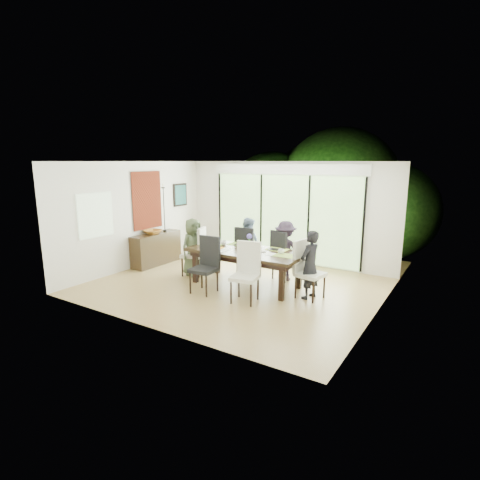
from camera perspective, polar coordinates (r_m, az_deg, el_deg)
The scene contains 62 objects.
floor at distance 8.31m, azimuth -0.93°, elevation -7.10°, with size 6.00×5.00×0.01m, color olive.
ceiling at distance 7.86m, azimuth -0.99°, elevation 11.93°, with size 6.00×5.00×0.01m, color white.
wall_back at distance 10.14m, azimuth 6.85°, elevation 4.16°, with size 6.00×0.02×2.70m, color silver.
wall_front at distance 6.07m, azimuth -14.05°, elevation -1.30°, with size 6.00×0.02×2.70m, color white.
wall_left at distance 9.93m, azimuth -15.69°, elevation 3.64°, with size 0.02×5.00×2.70m, color beige.
wall_right at distance 6.83m, azimuth 20.67°, elevation -0.27°, with size 0.02×5.00×2.70m, color silver.
glass_doors at distance 10.13m, azimuth 6.73°, elevation 3.30°, with size 4.20×0.02×2.30m, color #598C3F.
blinds_header at distance 10.01m, azimuth 6.89°, elevation 10.67°, with size 4.40×0.06×0.28m, color white.
mullion_a at distance 11.17m, azimuth -3.07°, elevation 4.16°, with size 0.05×0.04×2.30m, color black.
mullion_b at distance 10.44m, azimuth 3.23°, elevation 3.61°, with size 0.05×0.04×2.30m, color black.
mullion_c at distance 9.84m, azimuth 10.39°, elevation 2.93°, with size 0.05×0.04×2.30m, color black.
mullion_d at distance 9.42m, azimuth 18.30°, elevation 2.13°, with size 0.05×0.04×2.30m, color black.
side_window at distance 9.12m, azimuth -21.15°, elevation 3.54°, with size 0.02×0.90×1.00m, color #8CAD7F.
deck at distance 11.20m, azimuth 8.64°, elevation -2.45°, with size 6.00×1.80×0.10m, color brown.
rail_top at distance 11.80m, azimuth 10.30°, elevation 1.20°, with size 6.00×0.08×0.06m, color brown.
foliage_left at distance 13.32m, azimuth 4.85°, elevation 6.42°, with size 3.20×3.20×3.20m, color #14380F.
foliage_mid at distance 13.01m, azimuth 14.83°, elevation 7.53°, with size 4.00×4.00×4.00m, color #14380F.
foliage_right at distance 11.85m, azimuth 21.83°, elevation 4.06°, with size 2.80×2.80×2.80m, color #14380F.
foliage_far at distance 14.00m, azimuth 11.75°, elevation 7.22°, with size 3.60×3.60×3.60m, color #14380F.
table_top at distance 8.17m, azimuth 0.93°, elevation -1.76°, with size 2.57×1.18×0.06m, color black.
table_apron at distance 8.19m, azimuth 0.93°, elevation -2.41°, with size 2.36×0.96×0.11m, color black.
table_leg_fl at distance 8.54m, azimuth -6.81°, elevation -4.03°, with size 0.10×0.10×0.74m, color black.
table_leg_fr at distance 7.42m, azimuth 6.36°, elevation -6.48°, with size 0.10×0.10×0.74m, color black.
table_leg_bl at distance 9.19m, azimuth -3.44°, elevation -2.81°, with size 0.10×0.10×0.74m, color black.
table_leg_br at distance 8.17m, azimuth 9.02°, elevation -4.83°, with size 0.10×0.10×0.74m, color black.
chair_left_end at distance 9.06m, azimuth -7.20°, elevation -1.67°, with size 0.49×0.49×1.18m, color beige, non-canonical shape.
chair_right_end at distance 7.57m, azimuth 10.70°, elevation -4.50°, with size 0.49×0.49×1.18m, color silver, non-canonical shape.
chair_far_left at distance 9.14m, azimuth 1.29°, elevation -1.45°, with size 0.49×0.49×1.18m, color black, non-canonical shape.
chair_far_right at distance 8.69m, azimuth 6.96°, elevation -2.25°, with size 0.49×0.49×1.18m, color black, non-canonical shape.
chair_near_left at distance 7.80m, azimuth -5.56°, elevation -3.86°, with size 0.49×0.49×1.18m, color black, non-canonical shape.
chair_near_right at distance 7.25m, azimuth 0.73°, elevation -5.03°, with size 0.49×0.49×1.18m, color white, non-canonical shape.
person_left_end at distance 9.02m, azimuth -7.12°, elevation -1.06°, with size 0.65×0.41×1.38m, color #445136.
person_right_end at distance 7.55m, azimuth 10.59°, elevation -3.74°, with size 0.65×0.41×1.38m, color black.
person_far_left at distance 9.10m, azimuth 1.23°, elevation -0.85°, with size 0.65×0.41×1.38m, color #7186A3.
person_far_right at distance 8.65m, azimuth 6.92°, elevation -1.63°, with size 0.65×0.41×1.38m, color #2B2030.
placemat_left at distance 8.68m, azimuth -4.43°, elevation -0.74°, with size 0.47×0.34×0.01m, color #8FB23F.
placemat_right at distance 7.72m, azimuth 6.97°, elevation -2.38°, with size 0.47×0.34×0.01m, color olive.
placemat_far_l at distance 8.72m, azimuth -0.22°, elevation -0.64°, with size 0.47×0.34×0.01m, color #7DA53B.
placemat_far_r at distance 8.24m, azimuth 5.65°, elevation -1.44°, with size 0.47×0.34×0.01m, color #B1C747.
placemat_paper at distance 8.21m, azimuth -3.44°, elevation -1.45°, with size 0.47×0.34×0.01m, color white.
tablet_far_l at distance 8.63m, azimuth 0.16°, elevation -0.71°, with size 0.28×0.19×0.01m, color black.
tablet_far_r at distance 8.22m, azimuth 5.19°, elevation -1.41°, with size 0.26×0.18×0.01m, color black.
papers at distance 7.79m, azimuth 5.15°, elevation -2.23°, with size 0.32×0.24×0.00m, color white.
platter_base at distance 8.21m, azimuth -3.44°, elevation -1.34°, with size 0.28×0.28×0.03m, color white.
platter_snacks at distance 8.20m, azimuth -3.44°, elevation -1.21°, with size 0.21×0.21×0.02m, color orange.
vase at distance 8.16m, azimuth 1.42°, elevation -1.07°, with size 0.09×0.09×0.13m, color silver.
hyacinth_stems at distance 8.13m, azimuth 1.42°, elevation -0.19°, with size 0.04×0.04×0.17m, color #337226.
hyacinth_blooms at distance 8.11m, azimuth 1.43°, elevation 0.55°, with size 0.12×0.12×0.12m, color #594BBD.
laptop at distance 8.54m, azimuth -4.29°, elevation -0.87°, with size 0.35×0.23×0.03m, color silver.
cup_a at distance 8.64m, azimuth -2.51°, elevation -0.44°, with size 0.13×0.13×0.10m, color white.
cup_b at distance 7.99m, azimuth 1.48°, elevation -1.47°, with size 0.11×0.11×0.10m, color white.
cup_c at distance 7.86m, azimuth 6.30°, elevation -1.74°, with size 0.13×0.13×0.10m, color white.
book at distance 8.08m, azimuth 2.63°, elevation -1.62°, with size 0.18×0.24×0.02m, color white.
sideboard at distance 10.21m, azimuth -12.62°, elevation -1.31°, with size 0.42×1.48×0.84m, color black.
bowl at distance 10.05m, azimuth -13.14°, elevation 1.20°, with size 0.44×0.44×0.11m, color #985E21.
candlestick_base at distance 10.37m, azimuth -11.37°, elevation 1.41°, with size 0.09×0.09×0.04m, color black.
candlestick_shaft at distance 10.28m, azimuth -11.50°, elevation 4.61°, with size 0.02×0.02×1.16m, color black.
candlestick_pan at distance 10.23m, azimuth -11.64°, elevation 7.81°, with size 0.09×0.09×0.03m, color black.
candle at distance 10.23m, azimuth -11.65°, elevation 8.12°, with size 0.03×0.03×0.09m, color silver.
tapestry at distance 10.13m, azimuth -13.97°, elevation 5.88°, with size 0.02×1.00×1.50m, color maroon.
art_frame at distance 11.06m, azimuth -9.11°, elevation 6.82°, with size 0.03×0.55×0.65m, color black.
art_canvas at distance 11.04m, azimuth -9.03°, elevation 6.81°, with size 0.01×0.45×0.55m, color #184C4F.
Camera 1 is at (4.31, -6.57, 2.70)m, focal length 28.00 mm.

